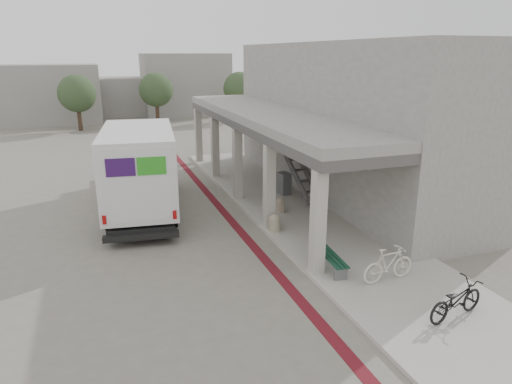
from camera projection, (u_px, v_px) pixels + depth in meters
name	position (u px, v px, depth m)	size (l,w,h in m)	color
ground	(220.00, 241.00, 16.49)	(120.00, 120.00, 0.00)	#6B655B
bike_lane_stripe	(231.00, 220.00, 18.61)	(0.35, 40.00, 0.01)	#5A121A
sidewalk	(319.00, 226.00, 17.76)	(4.40, 28.00, 0.12)	#A29E91
transit_building	(332.00, 121.00, 21.74)	(7.60, 17.00, 7.00)	gray
distant_backdrop	(101.00, 92.00, 47.12)	(28.00, 10.00, 6.50)	gray
tree_left	(77.00, 94.00, 39.18)	(3.20, 3.20, 4.80)	#38281C
tree_mid	(156.00, 90.00, 43.23)	(3.20, 3.20, 4.80)	#38281C
tree_right	(240.00, 89.00, 44.90)	(3.20, 3.20, 4.80)	#38281C
fedex_truck	(140.00, 166.00, 19.29)	(3.64, 8.86, 3.67)	black
bench	(330.00, 258.00, 14.10)	(0.59, 1.97, 0.45)	slate
bollard_near	(275.00, 222.00, 17.12)	(0.44, 0.44, 0.66)	gray
bollard_far	(280.00, 204.00, 19.18)	(0.41, 0.41, 0.62)	gray
utility_cabinet	(284.00, 183.00, 21.50)	(0.47, 0.62, 1.04)	slate
bicycle_black	(456.00, 300.00, 11.40)	(0.65, 1.87, 0.98)	black
bicycle_cream	(389.00, 264.00, 13.25)	(0.50, 1.75, 1.05)	silver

